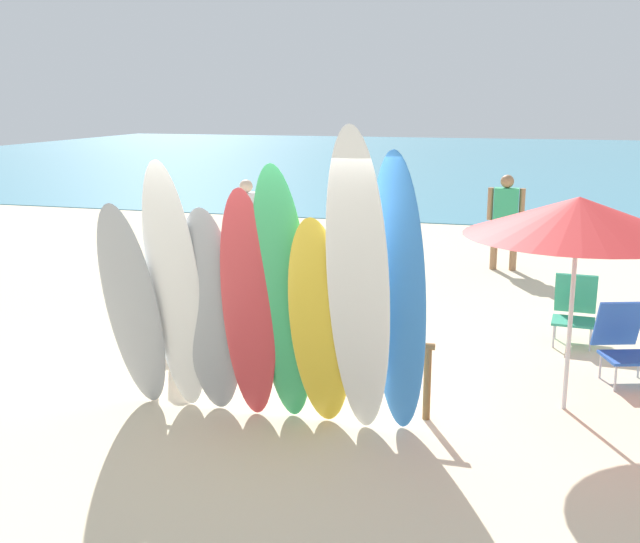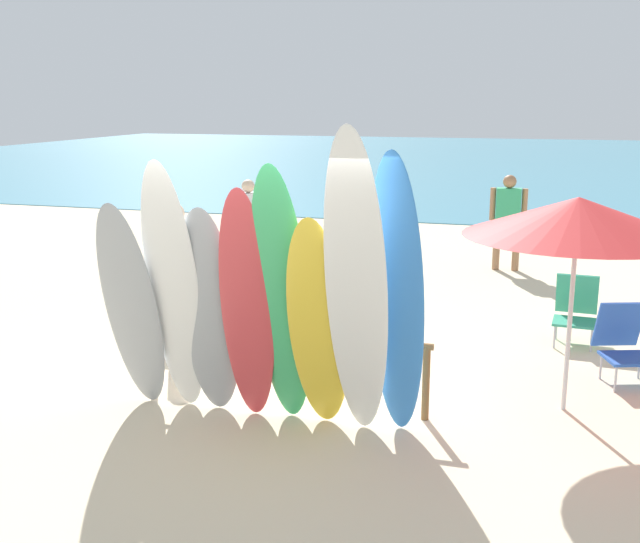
# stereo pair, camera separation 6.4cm
# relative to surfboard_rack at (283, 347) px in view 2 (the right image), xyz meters

# --- Properties ---
(ground) EXTENTS (60.00, 60.00, 0.00)m
(ground) POSITION_rel_surfboard_rack_xyz_m (0.00, 14.00, -0.58)
(ground) COLOR beige
(ocean_water) EXTENTS (60.00, 40.00, 0.02)m
(ocean_water) POSITION_rel_surfboard_rack_xyz_m (0.00, 31.41, -0.57)
(ocean_water) COLOR teal
(ocean_water) RESTS_ON ground
(surfboard_rack) EXTENTS (2.93, 0.07, 0.75)m
(surfboard_rack) POSITION_rel_surfboard_rack_xyz_m (0.00, 0.00, 0.00)
(surfboard_rack) COLOR brown
(surfboard_rack) RESTS_ON ground
(surfboard_grey_0) EXTENTS (0.61, 0.63, 2.06)m
(surfboard_grey_0) POSITION_rel_surfboard_rack_xyz_m (-1.29, -0.58, 0.45)
(surfboard_grey_0) COLOR #999EA3
(surfboard_grey_0) RESTS_ON ground
(surfboard_white_1) EXTENTS (0.54, 0.66, 2.45)m
(surfboard_white_1) POSITION_rel_surfboard_rack_xyz_m (-0.85, -0.56, 0.64)
(surfboard_white_1) COLOR white
(surfboard_white_1) RESTS_ON ground
(surfboard_grey_2) EXTENTS (0.60, 0.51, 2.03)m
(surfboard_grey_2) POSITION_rel_surfboard_rack_xyz_m (-0.54, -0.48, 0.43)
(surfboard_grey_2) COLOR #999EA3
(surfboard_grey_2) RESTS_ON ground
(surfboard_red_3) EXTENTS (0.53, 0.55, 2.22)m
(surfboard_red_3) POSITION_rel_surfboard_rack_xyz_m (-0.15, -0.53, 0.53)
(surfboard_red_3) COLOR #D13D42
(surfboard_red_3) RESTS_ON ground
(surfboard_green_4) EXTENTS (0.54, 0.62, 2.44)m
(surfboard_green_4) POSITION_rel_surfboard_rack_xyz_m (0.18, -0.53, 0.64)
(surfboard_green_4) COLOR #38B266
(surfboard_green_4) RESTS_ON ground
(surfboard_yellow_5) EXTENTS (0.55, 0.62, 2.01)m
(surfboard_yellow_5) POSITION_rel_surfboard_rack_xyz_m (0.52, -0.55, 0.42)
(surfboard_yellow_5) COLOR yellow
(surfboard_yellow_5) RESTS_ON ground
(surfboard_white_6) EXTENTS (0.54, 0.83, 2.77)m
(surfboard_white_6) POSITION_rel_surfboard_rack_xyz_m (0.90, -0.71, 0.80)
(surfboard_white_6) COLOR white
(surfboard_white_6) RESTS_ON ground
(surfboard_blue_7) EXTENTS (0.53, 0.64, 2.57)m
(surfboard_blue_7) POSITION_rel_surfboard_rack_xyz_m (1.21, -0.51, 0.70)
(surfboard_blue_7) COLOR #337AD1
(surfboard_blue_7) RESTS_ON ground
(beachgoer_strolling) EXTENTS (0.44, 0.61, 1.69)m
(beachgoer_strolling) POSITION_rel_surfboard_rack_xyz_m (-1.94, 1.66, 0.40)
(beachgoer_strolling) COLOR beige
(beachgoer_strolling) RESTS_ON ground
(beachgoer_photographing) EXTENTS (0.48, 0.39, 1.53)m
(beachgoer_photographing) POSITION_rel_surfboard_rack_xyz_m (-0.76, 6.73, 0.30)
(beachgoer_photographing) COLOR beige
(beachgoer_photographing) RESTS_ON ground
(beachgoer_midbeach) EXTENTS (0.63, 0.27, 1.66)m
(beachgoer_midbeach) POSITION_rel_surfboard_rack_xyz_m (1.79, 6.74, 0.38)
(beachgoer_midbeach) COLOR #9E704C
(beachgoer_midbeach) RESTS_ON ground
(beachgoer_by_water) EXTENTS (0.42, 0.54, 1.62)m
(beachgoer_by_water) POSITION_rel_surfboard_rack_xyz_m (-2.37, 5.16, 0.35)
(beachgoer_by_water) COLOR beige
(beachgoer_by_water) RESTS_ON ground
(beach_chair_red) EXTENTS (0.68, 0.77, 0.84)m
(beach_chair_red) POSITION_rel_surfboard_rack_xyz_m (3.26, 1.62, -0.15)
(beach_chair_red) COLOR #B7B7BC
(beach_chair_red) RESTS_ON ground
(beach_chair_blue) EXTENTS (0.54, 0.68, 0.83)m
(beach_chair_blue) POSITION_rel_surfboard_rack_xyz_m (2.82, 2.86, -0.15)
(beach_chair_blue) COLOR #B7B7BC
(beach_chair_blue) RESTS_ON ground
(beach_umbrella) EXTENTS (2.09, 2.09, 2.07)m
(beach_umbrella) POSITION_rel_surfboard_rack_xyz_m (2.66, 0.61, 1.30)
(beach_umbrella) COLOR silver
(beach_umbrella) RESTS_ON ground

